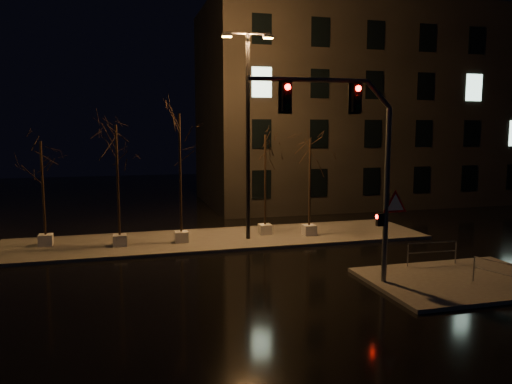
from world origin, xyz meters
name	(u,v)px	position (x,y,z in m)	size (l,w,h in m)	color
ground	(248,272)	(0.00, 0.00, 0.00)	(90.00, 90.00, 0.00)	black
median	(220,239)	(0.00, 6.00, 0.07)	(22.00, 5.00, 0.15)	#45433E
sidewalk_corner	(460,281)	(7.50, -3.50, 0.07)	(7.00, 5.00, 0.15)	#45433E
building	(360,108)	(14.00, 18.00, 7.50)	(25.00, 12.00, 15.00)	black
tree_0	(42,165)	(-8.58, 6.58, 4.12)	(1.80, 1.80, 5.23)	beige
tree_1	(117,152)	(-5.06, 5.55, 4.73)	(1.80, 1.80, 6.04)	beige
tree_2	(180,143)	(-2.05, 5.55, 5.17)	(1.80, 1.80, 6.62)	beige
tree_3	(265,157)	(2.56, 6.25, 4.35)	(1.80, 1.80, 5.53)	beige
tree_4	(310,161)	(4.80, 5.44, 4.15)	(1.80, 1.80, 5.28)	beige
traffic_signal_mast	(357,152)	(3.29, -2.97, 5.04)	(6.10, 0.33, 7.45)	#5C5E64
streetlight_main	(248,122)	(1.41, 5.47, 6.18)	(2.62, 0.51, 10.45)	black
guard_rail_a	(432,250)	(7.61, -1.50, 0.79)	(2.28, 0.17, 0.98)	#5C5E64
guard_rail_b	(500,271)	(8.09, -4.84, 0.78)	(0.70, 1.94, 0.97)	#5C5E64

